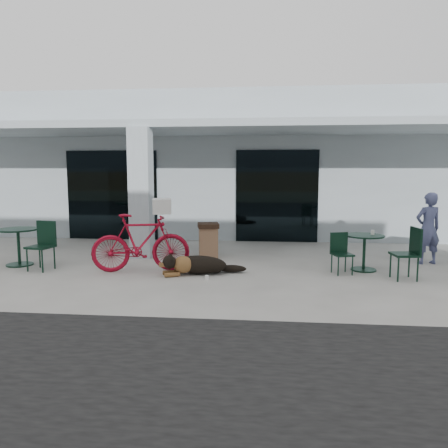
# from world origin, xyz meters

# --- Properties ---
(ground) EXTENTS (80.00, 80.00, 0.00)m
(ground) POSITION_xyz_m (0.00, 0.00, 0.00)
(ground) COLOR #BBB8B0
(ground) RESTS_ON ground
(building) EXTENTS (22.00, 7.00, 4.50)m
(building) POSITION_xyz_m (0.00, 8.50, 2.25)
(building) COLOR #AFBEC6
(building) RESTS_ON ground
(storefront_glass_left) EXTENTS (2.80, 0.06, 2.70)m
(storefront_glass_left) POSITION_xyz_m (-3.20, 4.98, 1.35)
(storefront_glass_left) COLOR black
(storefront_glass_left) RESTS_ON ground
(storefront_glass_right) EXTENTS (2.40, 0.06, 2.70)m
(storefront_glass_right) POSITION_xyz_m (1.80, 4.98, 1.35)
(storefront_glass_right) COLOR black
(storefront_glass_right) RESTS_ON ground
(column) EXTENTS (0.50, 0.50, 3.12)m
(column) POSITION_xyz_m (-1.50, 2.30, 1.56)
(column) COLOR #AFBEC6
(column) RESTS_ON ground
(overhang) EXTENTS (22.00, 2.80, 0.18)m
(overhang) POSITION_xyz_m (0.00, 3.60, 3.21)
(overhang) COLOR #AFBEC6
(overhang) RESTS_ON column
(bicycle) EXTENTS (2.11, 1.05, 1.22)m
(bicycle) POSITION_xyz_m (-1.10, 0.83, 0.61)
(bicycle) COLOR maroon
(bicycle) RESTS_ON ground
(laundry_basket) EXTENTS (0.49, 0.59, 0.30)m
(laundry_basket) POSITION_xyz_m (-0.66, 0.94, 1.37)
(laundry_basket) COLOR white
(laundry_basket) RESTS_ON bicycle
(dog) EXTENTS (1.38, 0.92, 0.44)m
(dog) POSITION_xyz_m (0.15, 0.70, 0.22)
(dog) COLOR black
(dog) RESTS_ON ground
(cup_near_dog) EXTENTS (0.07, 0.07, 0.09)m
(cup_near_dog) POSITION_xyz_m (0.37, 0.25, 0.04)
(cup_near_dog) COLOR white
(cup_near_dog) RESTS_ON ground
(cafe_table_near) EXTENTS (0.96, 0.96, 0.83)m
(cafe_table_near) POSITION_xyz_m (-3.98, 1.13, 0.41)
(cafe_table_near) COLOR black
(cafe_table_near) RESTS_ON ground
(cafe_chair_near) EXTENTS (0.56, 0.60, 1.04)m
(cafe_chair_near) POSITION_xyz_m (-3.25, 0.72, 0.52)
(cafe_chair_near) COLOR black
(cafe_chair_near) RESTS_ON ground
(cafe_table_far) EXTENTS (1.01, 1.01, 0.76)m
(cafe_table_far) POSITION_xyz_m (3.58, 1.39, 0.38)
(cafe_table_far) COLOR black
(cafe_table_far) RESTS_ON ground
(cafe_chair_far_a) EXTENTS (0.48, 0.51, 0.84)m
(cafe_chair_far_a) POSITION_xyz_m (3.06, 1.00, 0.42)
(cafe_chair_far_a) COLOR black
(cafe_chair_far_a) RESTS_ON ground
(cafe_chair_far_b) EXTENTS (0.56, 0.52, 1.02)m
(cafe_chair_far_b) POSITION_xyz_m (4.18, 0.67, 0.51)
(cafe_chair_far_b) COLOR black
(cafe_chair_far_b) RESTS_ON ground
(person) EXTENTS (0.67, 0.52, 1.62)m
(person) POSITION_xyz_m (5.14, 2.20, 0.81)
(person) COLOR #464D76
(person) RESTS_ON ground
(cup_on_table) EXTENTS (0.09, 0.09, 0.10)m
(cup_on_table) POSITION_xyz_m (3.75, 1.44, 0.81)
(cup_on_table) COLOR white
(cup_on_table) RESTS_ON cafe_table_far
(trash_receptacle) EXTENTS (0.59, 0.59, 0.84)m
(trash_receptacle) POSITION_xyz_m (0.11, 2.44, 0.42)
(trash_receptacle) COLOR #856145
(trash_receptacle) RESTS_ON ground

